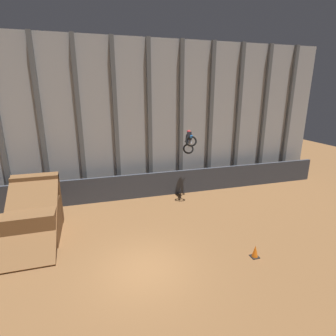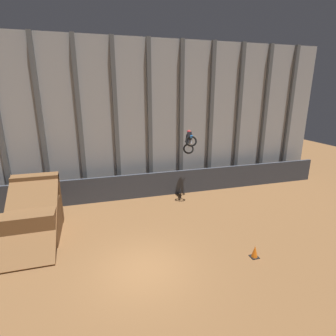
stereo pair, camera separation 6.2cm
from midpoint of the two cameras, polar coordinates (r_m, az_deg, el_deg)
The scene contains 6 objects.
ground_plane at distance 11.82m, azimuth -5.24°, elevation -21.23°, with size 60.00×60.00×0.00m, color brown.
arena_back_wall at distance 18.54m, azimuth -11.19°, elevation 10.18°, with size 32.00×0.40×10.61m.
lower_barrier at distance 18.23m, azimuth -10.03°, elevation -4.24°, with size 31.36×0.20×1.73m.
dirt_ramp at distance 15.27m, azimuth -26.81°, elevation -9.28°, with size 2.36×4.50×3.04m.
rider_bike_solo at distance 17.24m, azimuth 4.82°, elevation 5.72°, with size 1.08×1.79×1.68m.
traffic_cone_near_ramp at distance 12.94m, azimuth 18.50°, elevation -16.90°, with size 0.36×0.36×0.58m.
Camera 2 is at (-1.59, -9.25, 7.20)m, focal length 28.00 mm.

